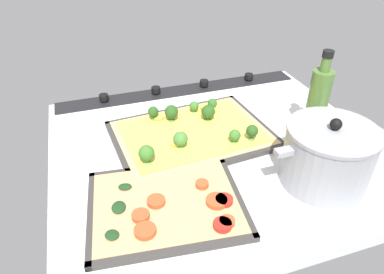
{
  "coord_description": "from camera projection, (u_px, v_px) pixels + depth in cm",
  "views": [
    {
      "loc": [
        28.75,
        66.56,
        51.43
      ],
      "look_at": [
        6.43,
        -0.98,
        3.5
      ],
      "focal_mm": 33.04,
      "sensor_mm": 36.0,
      "label": 1
    }
  ],
  "objects": [
    {
      "name": "cooking_pot",
      "position": [
        327.0,
        156.0,
        0.74
      ],
      "size": [
        25.6,
        18.77,
        15.75
      ],
      "color": "gray",
      "rests_on": "ground_plane"
    },
    {
      "name": "broccoli_pizza",
      "position": [
        192.0,
        131.0,
        0.91
      ],
      "size": [
        39.16,
        29.36,
        5.85
      ],
      "color": "tan",
      "rests_on": "baking_tray_front"
    },
    {
      "name": "oil_bottle",
      "position": [
        318.0,
        101.0,
        0.89
      ],
      "size": [
        5.24,
        5.24,
        22.5
      ],
      "color": "#476B2D",
      "rests_on": "ground_plane"
    },
    {
      "name": "stove_control_panel",
      "position": [
        180.0,
        90.0,
        1.14
      ],
      "size": [
        77.5,
        7.0,
        2.6
      ],
      "color": "black",
      "rests_on": "ground_plane"
    },
    {
      "name": "ground_plane",
      "position": [
        217.0,
        151.0,
        0.89
      ],
      "size": [
        80.73,
        71.63,
        3.0
      ],
      "primitive_type": "cube",
      "color": "silver"
    },
    {
      "name": "baking_tray_back",
      "position": [
        166.0,
        205.0,
        0.71
      ],
      "size": [
        33.25,
        27.98,
        1.3
      ],
      "color": "#33302D",
      "rests_on": "ground_plane"
    },
    {
      "name": "veggie_pizza_back",
      "position": [
        168.0,
        204.0,
        0.7
      ],
      "size": [
        30.59,
        25.32,
        1.9
      ],
      "color": "tan",
      "rests_on": "baking_tray_back"
    },
    {
      "name": "baking_tray_front",
      "position": [
        192.0,
        136.0,
        0.92
      ],
      "size": [
        41.75,
        31.95,
        1.3
      ],
      "color": "#33302D",
      "rests_on": "ground_plane"
    }
  ]
}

